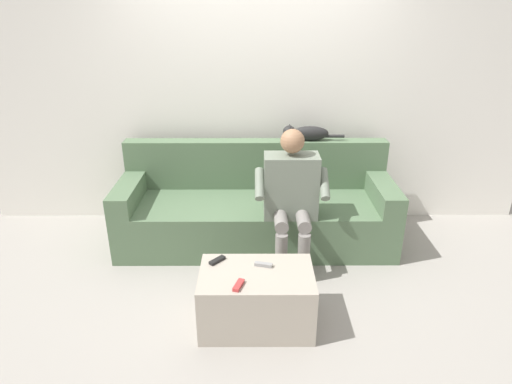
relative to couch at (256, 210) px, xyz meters
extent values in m
plane|color=gray|center=(0.00, 0.74, -0.30)|extent=(8.00, 8.00, 0.00)
cube|color=silver|center=(0.00, -0.54, 1.05)|extent=(5.44, 0.06, 2.71)
cube|color=#516B4C|center=(0.00, 0.14, -0.09)|extent=(2.11, 0.68, 0.43)
cube|color=#516B4C|center=(0.00, -0.29, 0.15)|extent=(2.50, 0.17, 0.90)
cube|color=#516B4C|center=(-1.15, 0.14, 0.01)|extent=(0.19, 0.68, 0.62)
cube|color=#516B4C|center=(1.15, 0.14, 0.01)|extent=(0.19, 0.68, 0.62)
cube|color=#A89E8E|center=(0.00, 1.22, -0.10)|extent=(0.78, 0.50, 0.42)
cube|color=slate|center=(-0.29, 0.36, 0.40)|extent=(0.45, 0.24, 0.54)
sphere|color=#936B4C|center=(-0.29, 0.36, 0.78)|extent=(0.20, 0.20, 0.20)
cylinder|color=gray|center=(-0.38, 0.53, 0.18)|extent=(0.11, 0.34, 0.11)
cylinder|color=gray|center=(-0.20, 0.53, 0.18)|extent=(0.11, 0.34, 0.11)
cylinder|color=gray|center=(-0.38, 0.70, -0.09)|extent=(0.10, 0.10, 0.43)
cylinder|color=gray|center=(-0.20, 0.70, -0.09)|extent=(0.10, 0.10, 0.43)
cylinder|color=slate|center=(-0.55, 0.44, 0.45)|extent=(0.08, 0.27, 0.22)
cylinder|color=slate|center=(-0.03, 0.44, 0.45)|extent=(0.08, 0.27, 0.22)
ellipsoid|color=black|center=(-0.51, -0.29, 0.66)|extent=(0.35, 0.11, 0.14)
sphere|color=black|center=(-0.31, -0.29, 0.68)|extent=(0.12, 0.12, 0.12)
cone|color=black|center=(-0.32, -0.32, 0.73)|extent=(0.04, 0.04, 0.04)
cone|color=black|center=(-0.32, -0.26, 0.73)|extent=(0.04, 0.04, 0.04)
cylinder|color=black|center=(-0.75, -0.29, 0.64)|extent=(0.18, 0.03, 0.03)
cube|color=#B73333|center=(0.12, 1.37, 0.13)|extent=(0.08, 0.13, 0.02)
cube|color=gray|center=(-0.05, 1.13, 0.13)|extent=(0.13, 0.06, 0.02)
cube|color=black|center=(0.28, 1.07, 0.12)|extent=(0.12, 0.12, 0.02)
camera|label=1|loc=(0.01, 3.77, 1.82)|focal=31.21mm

